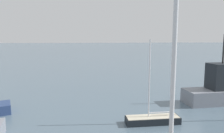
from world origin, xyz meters
TOP-DOWN VIEW (x-y plane):
  - sailboat_0 at (2.04, 8.51)m, footprint 4.37×1.26m
  - fishing_boat_2 at (11.23, 12.82)m, footprint 8.70×2.91m

SIDE VIEW (x-z plane):
  - sailboat_0 at x=2.04m, z-range -3.00..3.73m
  - fishing_boat_2 at x=11.23m, z-range -2.23..5.01m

